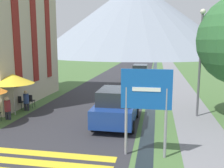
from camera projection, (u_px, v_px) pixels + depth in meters
ground_plane at (140, 85)px, 24.07m from camera, size 160.00×160.00×0.00m
road at (127, 72)px, 34.22m from camera, size 6.40×60.00×0.01m
footpath at (173, 73)px, 33.14m from camera, size 2.20×60.00×0.01m
drainage_channel at (154, 73)px, 33.57m from camera, size 0.60×60.00×0.00m
crosswalk_marking at (34, 163)px, 8.51m from camera, size 5.44×1.84×0.01m
mountain_distant at (135, 19)px, 80.92m from camera, size 64.36×64.36×23.40m
road_sign at (146, 99)px, 8.67m from camera, size 1.77×0.11×3.16m
parked_car_near at (117, 106)px, 12.42m from camera, size 1.99×3.97×1.82m
parked_car_far at (140, 73)px, 25.68m from camera, size 1.74×3.96×1.82m
cafe_chair_far_right at (30, 100)px, 15.56m from camera, size 0.40×0.40×0.85m
cafe_chair_far_left at (19, 101)px, 15.20m from camera, size 0.40×0.40×0.85m
cafe_umbrella_middle_yellow at (13, 79)px, 13.82m from camera, size 2.30×2.30×2.34m
person_seated_near at (7, 107)px, 13.17m from camera, size 0.32×0.32×1.25m
person_seated_far at (26, 100)px, 14.89m from camera, size 0.32×0.32×1.24m
streetlamp at (200, 55)px, 13.37m from camera, size 0.28×0.28×5.79m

